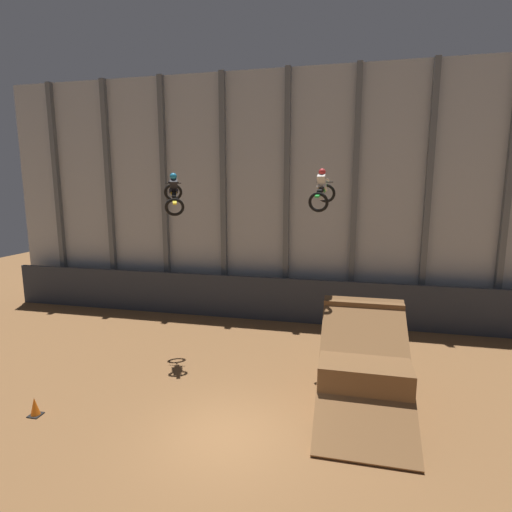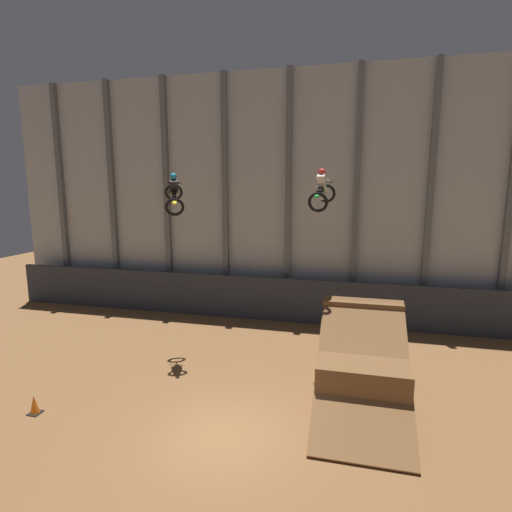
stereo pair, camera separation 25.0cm
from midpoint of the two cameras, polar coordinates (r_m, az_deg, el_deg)
name	(u,v)px [view 2 (the right image)]	position (r m, az deg, el deg)	size (l,w,h in m)	color
ground_plane	(223,436)	(12.22, -4.13, -24.26)	(60.00, 60.00, 0.00)	brown
arena_back_wall	(289,197)	(20.82, 5.04, 8.33)	(32.00, 0.40, 12.62)	#ADB2B7
lower_barrier	(284,300)	(20.63, 4.39, -6.27)	(31.36, 0.20, 2.26)	#2D333D
dirt_ramp	(361,367)	(14.01, 15.33, -15.07)	(2.75, 5.18, 3.03)	brown
rider_bike_left_air	(174,194)	(15.99, -11.19, 8.66)	(1.39, 1.86, 1.67)	black
rider_bike_right_air	(322,192)	(15.07, 9.89, 9.05)	(0.94, 1.88, 1.59)	black
traffic_cone_near_ramp	(34,405)	(14.59, -28.64, -18.18)	(0.36, 0.36, 0.58)	black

